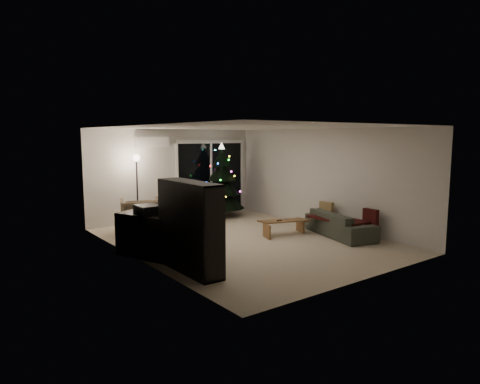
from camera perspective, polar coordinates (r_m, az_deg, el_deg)
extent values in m
plane|color=beige|center=(9.58, 0.60, -6.48)|extent=(6.50, 6.50, 0.00)
plane|color=white|center=(9.30, 0.62, 8.65)|extent=(6.50, 6.50, 0.00)
cube|color=silver|center=(12.09, -8.77, 2.35)|extent=(5.00, 0.02, 2.50)
cube|color=silver|center=(7.07, 16.77, -1.43)|extent=(5.00, 0.02, 2.50)
cube|color=silver|center=(8.10, -13.61, -0.23)|extent=(0.02, 6.50, 2.50)
cube|color=silver|center=(11.04, 10.99, 1.83)|extent=(0.02, 6.50, 2.50)
cube|color=black|center=(12.70, -3.92, 1.75)|extent=(2.20, 0.02, 2.10)
cube|color=white|center=(11.63, -11.64, 6.53)|extent=(0.90, 0.22, 0.28)
cube|color=#3F3833|center=(13.28, -5.09, -2.80)|extent=(2.60, 1.00, 0.10)
cube|color=white|center=(13.54, -6.01, -0.26)|extent=(2.20, 0.06, 1.00)
cube|color=black|center=(8.40, -12.02, -5.71)|extent=(0.95, 1.42, 0.83)
cube|color=black|center=(8.30, -12.11, -2.31)|extent=(0.42, 0.50, 0.18)
imported|color=brown|center=(10.46, -13.08, -3.12)|extent=(1.17, 1.18, 0.84)
cube|color=beige|center=(9.99, -8.30, -4.78)|extent=(0.48, 0.48, 0.40)
cube|color=beige|center=(8.82, -6.97, -6.70)|extent=(0.52, 0.45, 0.31)
cube|color=beige|center=(9.83, -6.21, -5.40)|extent=(0.42, 0.36, 0.25)
cylinder|color=black|center=(11.48, -4.73, -2.96)|extent=(0.46, 0.46, 0.48)
cylinder|color=black|center=(11.16, -13.53, -0.01)|extent=(0.29, 0.29, 1.79)
imported|color=#525A4E|center=(10.21, 13.19, -4.17)|extent=(1.25, 2.07, 0.57)
cube|color=#400E0F|center=(10.11, 12.85, -3.54)|extent=(0.60, 1.39, 0.05)
cube|color=#9F7D49|center=(10.78, 11.45, -2.28)|extent=(0.14, 0.38, 0.37)
cube|color=#400E0F|center=(9.97, 17.02, -3.24)|extent=(0.14, 0.38, 0.37)
cube|color=black|center=(9.98, 5.28, -3.79)|extent=(0.14, 0.04, 0.02)
cube|color=slate|center=(10.18, 6.14, -3.58)|extent=(0.14, 0.08, 0.02)
cone|color=black|center=(12.31, -2.44, 1.64)|extent=(1.67, 1.67, 2.13)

